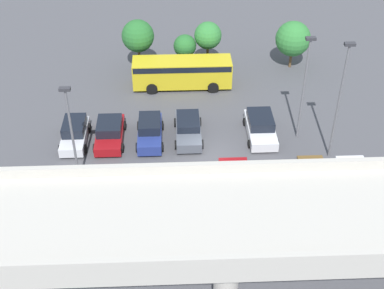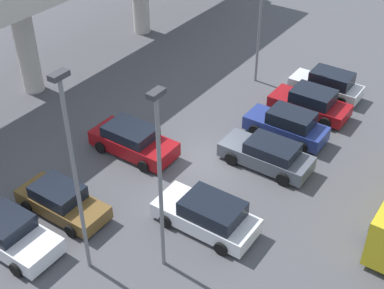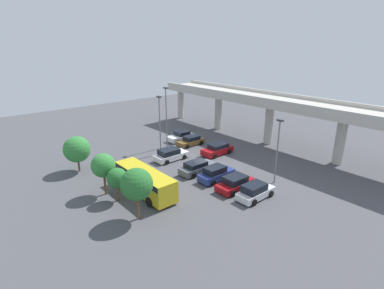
% 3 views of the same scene
% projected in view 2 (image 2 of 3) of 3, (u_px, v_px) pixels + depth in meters
% --- Properties ---
extents(ground_plane, '(93.85, 93.85, 0.00)m').
position_uv_depth(ground_plane, '(211.00, 161.00, 27.92)').
color(ground_plane, '#4C4C51').
extents(parked_car_0, '(2.23, 4.55, 1.54)m').
position_uv_depth(parked_car_0, '(10.00, 233.00, 22.67)').
color(parked_car_0, silver).
rests_on(parked_car_0, ground_plane).
extents(parked_car_1, '(2.05, 4.50, 1.44)m').
position_uv_depth(parked_car_1, '(61.00, 201.00, 24.40)').
color(parked_car_1, brown).
rests_on(parked_car_1, ground_plane).
extents(parked_car_2, '(2.25, 4.71, 1.59)m').
position_uv_depth(parked_car_2, '(208.00, 215.00, 23.53)').
color(parked_car_2, silver).
rests_on(parked_car_2, ground_plane).
extents(parked_car_3, '(2.24, 4.70, 1.54)m').
position_uv_depth(parked_car_3, '(133.00, 140.00, 28.16)').
color(parked_car_3, maroon).
rests_on(parked_car_3, ground_plane).
extents(parked_car_4, '(2.12, 4.75, 1.50)m').
position_uv_depth(parked_car_4, '(267.00, 154.00, 27.21)').
color(parked_car_4, '#515660').
rests_on(parked_car_4, ground_plane).
extents(parked_car_5, '(2.02, 4.51, 1.69)m').
position_uv_depth(parked_car_5, '(287.00, 125.00, 29.25)').
color(parked_car_5, navy).
rests_on(parked_car_5, ground_plane).
extents(parked_car_6, '(2.21, 4.62, 1.58)m').
position_uv_depth(parked_car_6, '(311.00, 103.00, 31.29)').
color(parked_car_6, maroon).
rests_on(parked_car_6, ground_plane).
extents(parked_car_7, '(1.99, 4.39, 1.63)m').
position_uv_depth(parked_car_7, '(328.00, 84.00, 33.03)').
color(parked_car_7, silver).
rests_on(parked_car_7, ground_plane).
extents(lamp_post_near_aisle, '(0.70, 0.35, 7.34)m').
position_uv_depth(lamp_post_near_aisle, '(260.00, 17.00, 32.47)').
color(lamp_post_near_aisle, slate).
rests_on(lamp_post_near_aisle, ground_plane).
extents(lamp_post_mid_lot, '(0.70, 0.35, 8.25)m').
position_uv_depth(lamp_post_mid_lot, '(160.00, 173.00, 19.45)').
color(lamp_post_mid_lot, slate).
rests_on(lamp_post_mid_lot, ground_plane).
extents(lamp_post_by_overpass, '(0.70, 0.35, 8.99)m').
position_uv_depth(lamp_post_by_overpass, '(74.00, 167.00, 19.12)').
color(lamp_post_by_overpass, slate).
rests_on(lamp_post_by_overpass, ground_plane).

